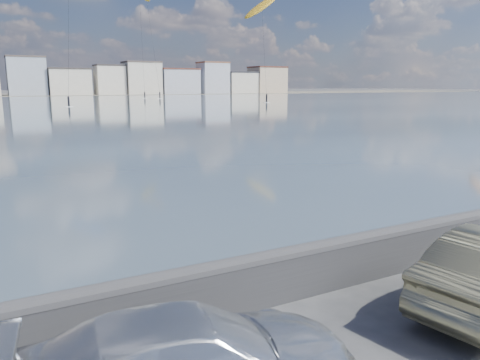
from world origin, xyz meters
name	(u,v)px	position (x,y,z in m)	size (l,w,h in m)	color
bay_water	(7,107)	(0.00, 91.50, 0.01)	(500.00, 177.00, 0.00)	#35434E
seawall	(226,285)	(0.00, 2.70, 0.58)	(400.00, 0.36, 1.08)	#28282B
kitesurfer_7	(262,7)	(56.53, 95.75, 22.05)	(10.11, 10.89, 26.13)	#BF8C19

